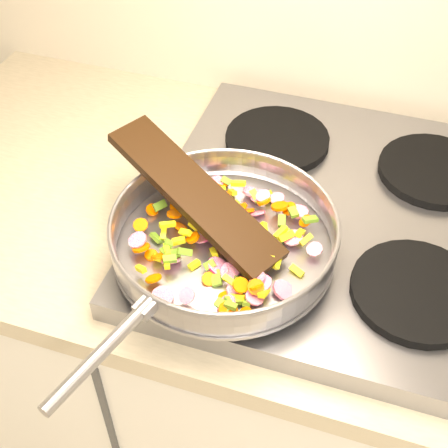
% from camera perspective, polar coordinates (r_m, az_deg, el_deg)
% --- Properties ---
extents(cooktop, '(0.60, 0.60, 0.04)m').
position_cam_1_polar(cooktop, '(1.05, 10.22, 0.52)').
color(cooktop, '#939399').
rests_on(cooktop, counter_top).
extents(grate_fl, '(0.19, 0.19, 0.02)m').
position_cam_1_polar(grate_fl, '(0.95, 0.60, -2.07)').
color(grate_fl, black).
rests_on(grate_fl, cooktop).
extents(grate_fr, '(0.19, 0.19, 0.02)m').
position_cam_1_polar(grate_fr, '(0.94, 17.21, -5.91)').
color(grate_fr, black).
rests_on(grate_fr, cooktop).
extents(grate_bl, '(0.19, 0.19, 0.02)m').
position_cam_1_polar(grate_bl, '(1.15, 4.89, 7.71)').
color(grate_bl, black).
rests_on(grate_bl, cooktop).
extents(grate_br, '(0.19, 0.19, 0.02)m').
position_cam_1_polar(grate_br, '(1.14, 18.63, 4.66)').
color(grate_br, black).
rests_on(grate_br, cooktop).
extents(saute_pan, '(0.38, 0.53, 0.06)m').
position_cam_1_polar(saute_pan, '(0.92, -0.07, -0.95)').
color(saute_pan, '#9E9EA5').
rests_on(saute_pan, grate_fl).
extents(vegetable_heap, '(0.29, 0.28, 0.05)m').
position_cam_1_polar(vegetable_heap, '(0.93, 0.22, -1.39)').
color(vegetable_heap, '#E2165F').
rests_on(vegetable_heap, saute_pan).
extents(wooden_spatula, '(0.32, 0.21, 0.09)m').
position_cam_1_polar(wooden_spatula, '(0.94, -2.70, 2.79)').
color(wooden_spatula, black).
rests_on(wooden_spatula, saute_pan).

